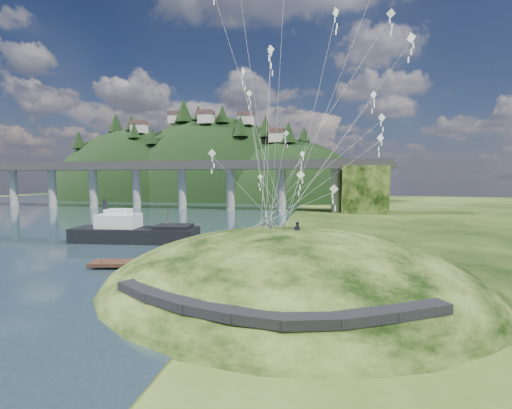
# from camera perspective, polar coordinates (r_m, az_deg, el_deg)

# --- Properties ---
(ground) EXTENTS (320.00, 320.00, 0.00)m
(ground) POSITION_cam_1_polar(r_m,az_deg,el_deg) (32.99, -9.10, -12.94)
(ground) COLOR black
(ground) RESTS_ON ground
(grass_hill) EXTENTS (36.00, 32.00, 13.00)m
(grass_hill) POSITION_cam_1_polar(r_m,az_deg,el_deg) (33.62, 5.57, -15.26)
(grass_hill) COLOR black
(grass_hill) RESTS_ON ground
(footpath) EXTENTS (22.29, 5.84, 0.83)m
(footpath) POSITION_cam_1_polar(r_m,az_deg,el_deg) (21.53, 0.97, -16.70)
(footpath) COLOR black
(footpath) RESTS_ON ground
(bridge) EXTENTS (160.00, 11.00, 15.00)m
(bridge) POSITION_cam_1_polar(r_m,az_deg,el_deg) (106.37, -9.49, 4.42)
(bridge) COLOR #2D2B2B
(bridge) RESTS_ON ground
(far_ridge) EXTENTS (153.00, 70.00, 94.50)m
(far_ridge) POSITION_cam_1_polar(r_m,az_deg,el_deg) (162.11, -8.59, -1.61)
(far_ridge) COLOR black
(far_ridge) RESTS_ON ground
(work_barge) EXTENTS (19.28, 7.00, 6.60)m
(work_barge) POSITION_cam_1_polar(r_m,az_deg,el_deg) (55.48, -19.79, -4.24)
(work_barge) COLOR black
(work_barge) RESTS_ON ground
(wooden_dock) EXTENTS (15.82, 5.75, 1.12)m
(wooden_dock) POSITION_cam_1_polar(r_m,az_deg,el_deg) (39.50, -15.23, -9.36)
(wooden_dock) COLOR #351E16
(wooden_dock) RESTS_ON ground
(kite_flyers) EXTENTS (3.56, 2.00, 1.66)m
(kite_flyers) POSITION_cam_1_polar(r_m,az_deg,el_deg) (32.39, 5.47, -2.76)
(kite_flyers) COLOR #22242E
(kite_flyers) RESTS_ON ground
(kite_swarm) EXTENTS (16.87, 17.21, 20.36)m
(kite_swarm) POSITION_cam_1_polar(r_m,az_deg,el_deg) (34.94, 8.29, 19.84)
(kite_swarm) COLOR white
(kite_swarm) RESTS_ON ground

